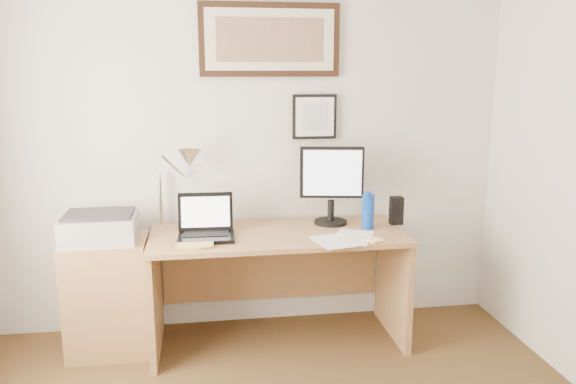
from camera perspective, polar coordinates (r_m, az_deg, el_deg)
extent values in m
cube|color=silver|center=(3.81, -4.08, 4.59)|extent=(3.50, 0.02, 2.50)
cube|color=#996C40|center=(3.77, -17.76, -10.04)|extent=(0.50, 0.40, 0.73)
cylinder|color=#0D3DB3|center=(3.67, 8.13, -1.99)|extent=(0.08, 0.08, 0.22)
cylinder|color=#0D3DB3|center=(3.64, 8.18, -0.13)|extent=(0.04, 0.04, 0.02)
cube|color=black|center=(3.81, 10.95, -1.85)|extent=(0.09, 0.08, 0.18)
cube|color=white|center=(3.39, 4.56, -5.03)|extent=(0.25, 0.32, 0.00)
cube|color=white|center=(3.48, 6.59, -4.57)|extent=(0.34, 0.39, 0.00)
cube|color=#FFDF78|center=(3.43, 8.79, -4.83)|extent=(0.12, 0.12, 0.01)
cylinder|color=white|center=(3.44, 6.45, -4.69)|extent=(0.14, 0.06, 0.02)
imported|color=#E3CB6B|center=(3.43, -11.11, -4.84)|extent=(0.23, 0.31, 0.02)
cube|color=#996C40|center=(3.57, -1.06, -4.35)|extent=(1.60, 0.70, 0.03)
cube|color=#996C40|center=(3.69, -13.35, -10.36)|extent=(0.04, 0.65, 0.72)
cube|color=#996C40|center=(3.87, 10.63, -9.11)|extent=(0.04, 0.65, 0.72)
cube|color=#996C40|center=(3.97, -1.68, -6.95)|extent=(1.50, 0.03, 0.55)
cube|color=black|center=(3.46, -8.30, -4.57)|extent=(0.35, 0.25, 0.02)
cube|color=black|center=(3.49, -8.31, -4.21)|extent=(0.28, 0.14, 0.00)
cube|color=black|center=(3.56, -8.38, -1.97)|extent=(0.34, 0.09, 0.23)
cube|color=white|center=(3.55, -8.38, -2.01)|extent=(0.30, 0.06, 0.18)
cylinder|color=black|center=(3.78, 4.35, -3.05)|extent=(0.22, 0.22, 0.02)
cylinder|color=black|center=(3.76, 4.37, -1.88)|extent=(0.04, 0.04, 0.14)
cube|color=black|center=(3.70, 4.47, 2.00)|extent=(0.42, 0.11, 0.34)
cube|color=white|center=(3.68, 4.54, 1.94)|extent=(0.37, 0.07, 0.30)
cube|color=#A8A8AB|center=(3.63, -18.58, -3.53)|extent=(0.44, 0.34, 0.16)
cube|color=#2D2D2D|center=(3.60, -18.67, -2.15)|extent=(0.40, 0.30, 0.02)
cylinder|color=silver|center=(3.79, -12.83, -0.66)|extent=(0.02, 0.02, 0.36)
cylinder|color=silver|center=(3.68, -11.51, 2.53)|extent=(0.15, 0.23, 0.19)
cone|color=silver|center=(3.61, -10.00, 3.36)|extent=(0.16, 0.18, 0.15)
cube|color=black|center=(3.77, -1.86, 15.19)|extent=(0.92, 0.03, 0.47)
cube|color=beige|center=(3.75, -1.82, 15.21)|extent=(0.84, 0.01, 0.39)
cube|color=brown|center=(3.75, -1.81, 15.21)|extent=(0.70, 0.00, 0.28)
cube|color=black|center=(3.83, 2.70, 7.65)|extent=(0.30, 0.02, 0.30)
cube|color=white|center=(3.81, 2.75, 7.63)|extent=(0.26, 0.00, 0.26)
cube|color=#B6BBC0|center=(3.81, 2.76, 7.63)|extent=(0.17, 0.00, 0.17)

